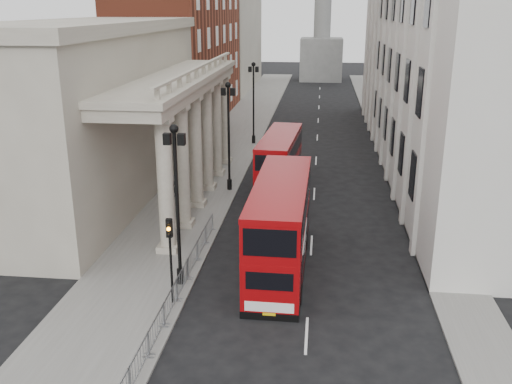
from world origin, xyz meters
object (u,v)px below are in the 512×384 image
(bus_far, at_px, (280,161))
(pedestrian_b, at_px, (180,185))
(traffic_light, at_px, (170,245))
(pedestrian_c, at_px, (182,189))
(bus_near, at_px, (280,224))
(lamp_post_mid, at_px, (229,129))
(lamp_post_north, at_px, (254,97))
(lamp_post_south, at_px, (177,195))
(pedestrian_a, at_px, (176,187))

(bus_far, height_order, pedestrian_b, bus_far)
(traffic_light, xyz_separation_m, pedestrian_c, (-3.20, 15.32, -2.20))
(pedestrian_c, bearing_deg, traffic_light, -59.44)
(bus_near, xyz_separation_m, pedestrian_b, (-8.30, 11.00, -1.52))
(lamp_post_mid, distance_m, bus_near, 14.40)
(lamp_post_mid, height_order, bus_near, lamp_post_mid)
(lamp_post_north, xyz_separation_m, bus_near, (4.93, -29.32, -2.34))
(lamp_post_north, xyz_separation_m, bus_far, (3.83, -15.03, -2.65))
(lamp_post_south, distance_m, bus_near, 6.08)
(bus_far, relative_size, pedestrian_c, 6.49)
(lamp_post_north, distance_m, pedestrian_c, 19.37)
(lamp_post_north, xyz_separation_m, pedestrian_a, (-3.67, -18.16, -4.03))
(lamp_post_south, bearing_deg, lamp_post_north, 90.00)
(lamp_post_mid, distance_m, pedestrian_c, 5.74)
(pedestrian_b, bearing_deg, pedestrian_a, -45.97)
(lamp_post_south, height_order, pedestrian_a, lamp_post_south)
(lamp_post_north, distance_m, pedestrian_b, 19.02)
(bus_near, bearing_deg, pedestrian_b, 127.81)
(bus_near, bearing_deg, pedestrian_c, 127.89)
(lamp_post_south, xyz_separation_m, pedestrian_c, (-3.10, 13.30, -4.01))
(pedestrian_c, bearing_deg, lamp_post_mid, 59.76)
(bus_far, bearing_deg, lamp_post_south, -98.99)
(lamp_post_mid, bearing_deg, bus_near, -69.67)
(lamp_post_mid, relative_size, pedestrian_b, 4.47)
(traffic_light, height_order, pedestrian_a, traffic_light)
(traffic_light, relative_size, bus_near, 0.38)
(bus_near, relative_size, pedestrian_c, 7.29)
(lamp_post_south, relative_size, bus_far, 0.82)
(bus_far, xyz_separation_m, pedestrian_a, (-7.50, -3.13, -1.38))
(traffic_light, distance_m, bus_far, 19.37)
(bus_near, xyz_separation_m, pedestrian_a, (-8.61, 11.16, -1.69))
(lamp_post_mid, relative_size, pedestrian_c, 5.31)
(lamp_post_south, bearing_deg, lamp_post_mid, 90.00)
(traffic_light, xyz_separation_m, bus_near, (4.83, 4.70, -0.54))
(pedestrian_b, bearing_deg, lamp_post_south, 84.42)
(lamp_post_north, bearing_deg, pedestrian_c, -99.42)
(pedestrian_a, xyz_separation_m, pedestrian_b, (0.31, -0.15, 0.17))
(lamp_post_mid, relative_size, bus_near, 0.73)
(pedestrian_b, height_order, pedestrian_c, pedestrian_b)
(traffic_light, bearing_deg, lamp_post_mid, 90.32)
(pedestrian_a, bearing_deg, lamp_post_mid, 32.38)
(lamp_post_mid, distance_m, traffic_light, 18.11)
(lamp_post_south, bearing_deg, bus_far, 77.28)
(traffic_light, xyz_separation_m, pedestrian_b, (-3.46, 15.70, -2.06))
(bus_near, relative_size, bus_far, 1.12)
(lamp_post_south, xyz_separation_m, lamp_post_north, (0.00, 32.00, 0.00))
(lamp_post_mid, height_order, pedestrian_c, lamp_post_mid)
(traffic_light, relative_size, bus_far, 0.42)
(traffic_light, height_order, pedestrian_c, traffic_light)
(traffic_light, relative_size, pedestrian_a, 2.82)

